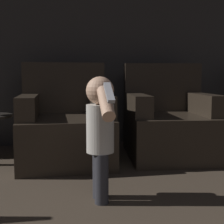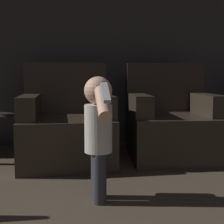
# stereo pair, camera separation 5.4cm
# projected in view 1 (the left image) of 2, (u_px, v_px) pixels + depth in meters

# --- Properties ---
(wall_back) EXTENTS (8.40, 0.05, 2.60)m
(wall_back) POSITION_uv_depth(u_px,v_px,m) (87.00, 33.00, 3.64)
(wall_back) COLOR #33302D
(wall_back) RESTS_ON ground_plane
(armchair_left) EXTENTS (0.83, 0.92, 0.93)m
(armchair_left) POSITION_uv_depth(u_px,v_px,m) (66.00, 127.00, 2.95)
(armchair_left) COLOR black
(armchair_left) RESTS_ON ground_plane
(armchair_right) EXTENTS (0.90, 0.99, 0.93)m
(armchair_right) POSITION_uv_depth(u_px,v_px,m) (169.00, 124.00, 3.12)
(armchair_right) COLOR black
(armchair_right) RESTS_ON ground_plane
(person_toddler) EXTENTS (0.17, 0.55, 0.79)m
(person_toddler) POSITION_uv_depth(u_px,v_px,m) (100.00, 129.00, 1.93)
(person_toddler) COLOR #28282D
(person_toddler) RESTS_ON ground_plane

